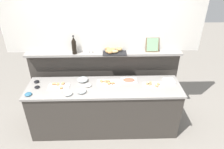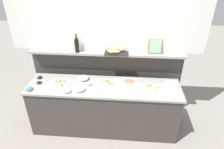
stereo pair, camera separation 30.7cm
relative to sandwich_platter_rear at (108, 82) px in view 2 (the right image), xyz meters
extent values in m
plane|color=gray|center=(-0.07, 0.50, -0.91)|extent=(12.00, 12.00, 0.00)
cube|color=#3D3833|center=(-0.07, -0.10, -0.48)|extent=(2.46, 0.60, 0.86)
cube|color=gray|center=(-0.07, -0.10, -0.03)|extent=(2.50, 0.64, 0.03)
cube|color=#3D3833|center=(-0.07, 0.40, -0.28)|extent=(2.67, 0.08, 1.26)
cube|color=gray|center=(-0.07, 0.35, 0.37)|extent=(2.67, 0.22, 0.04)
cube|color=white|center=(-0.07, 0.42, 1.04)|extent=(3.27, 0.08, 1.30)
cube|color=silver|center=(0.01, 0.00, -0.01)|extent=(0.38, 0.20, 0.01)
cube|color=tan|center=(0.00, 0.01, 0.00)|extent=(0.07, 0.07, 0.01)
cube|color=#D1664C|center=(0.00, 0.01, 0.01)|extent=(0.07, 0.07, 0.01)
cube|color=tan|center=(0.00, 0.01, 0.02)|extent=(0.07, 0.07, 0.01)
cube|color=tan|center=(0.08, -0.04, 0.00)|extent=(0.07, 0.06, 0.01)
cube|color=#D1664C|center=(0.08, -0.04, 0.01)|extent=(0.07, 0.06, 0.01)
cube|color=tan|center=(0.08, -0.04, 0.02)|extent=(0.07, 0.06, 0.01)
cube|color=tan|center=(0.01, -0.05, 0.00)|extent=(0.06, 0.07, 0.01)
cube|color=#D1664C|center=(0.01, -0.05, 0.01)|extent=(0.06, 0.07, 0.01)
cube|color=tan|center=(0.01, -0.05, 0.02)|extent=(0.06, 0.07, 0.01)
cube|color=tan|center=(-0.04, 0.01, 0.00)|extent=(0.07, 0.06, 0.01)
cube|color=#D1664C|center=(-0.04, 0.01, 0.01)|extent=(0.07, 0.06, 0.01)
cube|color=tan|center=(-0.04, 0.01, 0.02)|extent=(0.07, 0.06, 0.01)
cube|color=tan|center=(-0.11, 0.02, 0.00)|extent=(0.06, 0.07, 0.01)
cube|color=#D1664C|center=(-0.11, 0.02, 0.01)|extent=(0.06, 0.07, 0.01)
cube|color=tan|center=(-0.11, 0.02, 0.02)|extent=(0.06, 0.07, 0.01)
cube|color=white|center=(0.73, -0.09, -0.01)|extent=(0.33, 0.16, 0.01)
cube|color=tan|center=(0.82, -0.09, 0.00)|extent=(0.04, 0.06, 0.01)
cube|color=#B24738|center=(0.82, -0.09, 0.01)|extent=(0.04, 0.06, 0.01)
cube|color=tan|center=(0.82, -0.09, 0.02)|extent=(0.04, 0.06, 0.01)
cube|color=tan|center=(0.67, -0.09, 0.00)|extent=(0.07, 0.06, 0.01)
cube|color=#B24738|center=(0.67, -0.09, 0.01)|extent=(0.07, 0.06, 0.01)
cube|color=tan|center=(0.67, -0.09, 0.02)|extent=(0.07, 0.06, 0.01)
cube|color=tan|center=(0.77, -0.14, 0.00)|extent=(0.07, 0.06, 0.01)
cube|color=#B24738|center=(0.77, -0.14, 0.01)|extent=(0.07, 0.06, 0.01)
cube|color=tan|center=(0.77, -0.14, 0.02)|extent=(0.07, 0.06, 0.01)
cube|color=tan|center=(0.69, -0.05, 0.00)|extent=(0.06, 0.07, 0.01)
cube|color=#B24738|center=(0.69, -0.05, 0.01)|extent=(0.06, 0.07, 0.01)
cube|color=tan|center=(0.69, -0.05, 0.02)|extent=(0.06, 0.07, 0.01)
cube|color=tan|center=(0.64, -0.08, 0.00)|extent=(0.07, 0.05, 0.01)
cube|color=#B24738|center=(0.64, -0.08, 0.01)|extent=(0.07, 0.05, 0.01)
cube|color=tan|center=(0.64, -0.08, 0.02)|extent=(0.07, 0.05, 0.01)
cube|color=white|center=(-0.80, -0.10, -0.01)|extent=(0.33, 0.18, 0.01)
cube|color=tan|center=(-0.74, -0.04, 0.00)|extent=(0.05, 0.06, 0.01)
cube|color=#B24738|center=(-0.74, -0.04, 0.01)|extent=(0.05, 0.06, 0.01)
cube|color=tan|center=(-0.74, -0.04, 0.02)|extent=(0.05, 0.06, 0.01)
cube|color=tan|center=(-0.74, -0.15, 0.00)|extent=(0.04, 0.06, 0.01)
cube|color=#B24738|center=(-0.74, -0.15, 0.01)|extent=(0.04, 0.06, 0.01)
cube|color=tan|center=(-0.74, -0.15, 0.02)|extent=(0.04, 0.06, 0.01)
cube|color=tan|center=(-0.88, -0.04, 0.00)|extent=(0.06, 0.05, 0.01)
cube|color=#B24738|center=(-0.88, -0.04, 0.01)|extent=(0.06, 0.05, 0.01)
cube|color=tan|center=(-0.88, -0.04, 0.02)|extent=(0.06, 0.05, 0.01)
cube|color=tan|center=(-0.82, -0.05, 0.00)|extent=(0.04, 0.06, 0.01)
cube|color=#B24738|center=(-0.82, -0.05, 0.01)|extent=(0.04, 0.06, 0.01)
cube|color=tan|center=(-0.82, -0.05, 0.02)|extent=(0.04, 0.06, 0.01)
cube|color=white|center=(0.35, 0.06, -0.01)|extent=(0.27, 0.19, 0.01)
ellipsoid|color=#D1664C|center=(0.35, 0.06, 0.01)|extent=(0.20, 0.13, 0.01)
ellipsoid|color=silver|center=(-0.43, 0.07, 0.02)|extent=(0.17, 0.17, 0.07)
ellipsoid|color=#599959|center=(-0.43, 0.07, 0.01)|extent=(0.14, 0.14, 0.04)
ellipsoid|color=silver|center=(-0.41, -0.26, 0.02)|extent=(0.14, 0.14, 0.06)
ellipsoid|color=white|center=(-0.41, -0.26, 0.01)|extent=(0.11, 0.11, 0.03)
ellipsoid|color=silver|center=(-0.61, -0.31, 0.02)|extent=(0.13, 0.13, 0.05)
ellipsoid|color=#BF4C3F|center=(-0.61, -0.31, 0.01)|extent=(0.10, 0.10, 0.03)
ellipsoid|color=black|center=(-1.14, -0.11, 0.00)|extent=(0.08, 0.08, 0.03)
ellipsoid|color=teal|center=(-1.21, -0.31, 0.01)|extent=(0.10, 0.10, 0.04)
ellipsoid|color=silver|center=(-0.32, -0.08, 0.01)|extent=(0.10, 0.10, 0.04)
ellipsoid|color=black|center=(-1.19, 0.05, 0.01)|extent=(0.09, 0.09, 0.03)
cylinder|color=#B7BABF|center=(0.43, -0.27, -0.01)|extent=(0.18, 0.04, 0.01)
cylinder|color=#B7BABF|center=(0.41, -0.31, -0.01)|extent=(0.15, 0.11, 0.01)
sphere|color=#B7BABF|center=(0.34, -0.26, -0.01)|extent=(0.01, 0.01, 0.01)
cube|color=white|center=(1.02, 0.01, 0.00)|extent=(0.17, 0.17, 0.03)
cylinder|color=black|center=(-0.55, 0.30, 0.50)|extent=(0.08, 0.08, 0.22)
cone|color=black|center=(-0.55, 0.30, 0.65)|extent=(0.06, 0.06, 0.08)
cylinder|color=black|center=(-0.55, 0.30, 0.70)|extent=(0.03, 0.03, 0.02)
cylinder|color=white|center=(-0.32, 0.32, 0.43)|extent=(0.03, 0.03, 0.08)
cylinder|color=#B7BABF|center=(-0.32, 0.32, 0.47)|extent=(0.03, 0.03, 0.01)
cylinder|color=white|center=(-0.28, 0.32, 0.43)|extent=(0.03, 0.03, 0.08)
cylinder|color=#B7BABF|center=(-0.28, 0.32, 0.47)|extent=(0.03, 0.03, 0.01)
cube|color=black|center=(0.11, 0.32, 0.40)|extent=(0.40, 0.26, 0.02)
ellipsoid|color=#AD7A47|center=(0.05, 0.26, 0.44)|extent=(0.14, 0.13, 0.06)
ellipsoid|color=tan|center=(0.07, 0.38, 0.44)|extent=(0.13, 0.09, 0.05)
ellipsoid|color=#B7844C|center=(0.02, 0.28, 0.44)|extent=(0.14, 0.12, 0.07)
ellipsoid|color=tan|center=(0.19, 0.37, 0.44)|extent=(0.14, 0.15, 0.07)
ellipsoid|color=tan|center=(0.11, 0.27, 0.44)|extent=(0.14, 0.09, 0.06)
ellipsoid|color=#AD7A47|center=(0.00, 0.40, 0.44)|extent=(0.13, 0.11, 0.06)
ellipsoid|color=#B7844C|center=(0.05, 0.33, 0.44)|extent=(0.17, 0.14, 0.06)
cube|color=brown|center=(0.76, 0.36, 0.52)|extent=(0.23, 0.07, 0.25)
cube|color=#8CB78C|center=(0.76, 0.35, 0.52)|extent=(0.20, 0.05, 0.22)
camera|label=1|loc=(-0.02, -2.83, 1.82)|focal=32.59mm
camera|label=2|loc=(0.29, -2.82, 1.82)|focal=32.59mm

